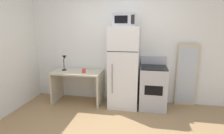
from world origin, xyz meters
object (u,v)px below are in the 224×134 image
object	(u,v)px
desk_lamp	(64,60)
leaning_mirror	(187,75)
coffee_mug	(84,71)
oven_range	(153,87)
refrigerator	(124,67)
microwave	(125,20)
desk	(78,81)

from	to	relation	value
desk_lamp	leaning_mirror	size ratio (longest dim) A/B	0.25
coffee_mug	oven_range	xyz separation A→B (m)	(1.53, 0.11, -0.33)
refrigerator	microwave	bearing A→B (deg)	-89.68
microwave	leaning_mirror	xyz separation A→B (m)	(1.37, 0.29, -1.20)
coffee_mug	oven_range	size ratio (longest dim) A/B	0.09
desk	microwave	size ratio (longest dim) A/B	2.44
desk	coffee_mug	bearing A→B (deg)	-28.99
desk	leaning_mirror	distance (m)	2.47
leaning_mirror	desk	bearing A→B (deg)	-173.82
desk_lamp	refrigerator	distance (m)	1.40
desk_lamp	coffee_mug	bearing A→B (deg)	-13.68
coffee_mug	microwave	size ratio (longest dim) A/B	0.21
refrigerator	leaning_mirror	world-z (taller)	refrigerator
refrigerator	coffee_mug	bearing A→B (deg)	-173.35
coffee_mug	leaning_mirror	bearing A→B (deg)	9.29
microwave	oven_range	bearing A→B (deg)	2.87
desk_lamp	microwave	distance (m)	1.66
desk_lamp	coffee_mug	xyz separation A→B (m)	(0.51, -0.12, -0.19)
microwave	coffee_mug	bearing A→B (deg)	-174.70
microwave	oven_range	size ratio (longest dim) A/B	0.42
desk	microwave	bearing A→B (deg)	-1.20
leaning_mirror	desk_lamp	bearing A→B (deg)	-174.93
refrigerator	oven_range	bearing A→B (deg)	0.98
oven_range	desk	bearing A→B (deg)	-179.68
refrigerator	microwave	world-z (taller)	microwave
coffee_mug	oven_range	bearing A→B (deg)	4.28
desk	coffee_mug	world-z (taller)	coffee_mug
leaning_mirror	refrigerator	bearing A→B (deg)	-169.02
coffee_mug	refrigerator	world-z (taller)	refrigerator
desk	desk_lamp	size ratio (longest dim) A/B	3.18
coffee_mug	leaning_mirror	world-z (taller)	leaning_mirror
leaning_mirror	microwave	bearing A→B (deg)	-168.17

